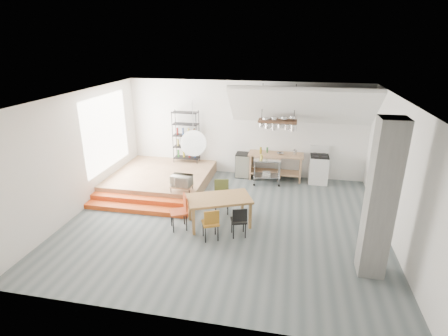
% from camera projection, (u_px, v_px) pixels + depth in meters
% --- Properties ---
extents(floor, '(8.00, 8.00, 0.00)m').
position_uv_depth(floor, '(225.00, 221.00, 9.15)').
color(floor, '#4F5A5B').
rests_on(floor, ground).
extents(wall_back, '(8.00, 0.04, 3.20)m').
position_uv_depth(wall_back, '(245.00, 129.00, 11.81)').
color(wall_back, silver).
rests_on(wall_back, ground).
extents(wall_left, '(0.04, 7.00, 3.20)m').
position_uv_depth(wall_left, '(78.00, 153.00, 9.32)').
color(wall_left, silver).
rests_on(wall_left, ground).
extents(wall_right, '(0.04, 7.00, 3.20)m').
position_uv_depth(wall_right, '(399.00, 175.00, 7.85)').
color(wall_right, silver).
rests_on(wall_right, ground).
extents(ceiling, '(8.00, 7.00, 0.02)m').
position_uv_depth(ceiling, '(225.00, 98.00, 8.03)').
color(ceiling, white).
rests_on(ceiling, wall_back).
extents(slope_ceiling, '(4.40, 1.44, 1.32)m').
position_uv_depth(slope_ceiling, '(302.00, 106.00, 10.59)').
color(slope_ceiling, white).
rests_on(slope_ceiling, wall_back).
extents(window_pane, '(0.02, 2.50, 2.20)m').
position_uv_depth(window_pane, '(107.00, 132.00, 10.63)').
color(window_pane, white).
rests_on(window_pane, wall_left).
extents(platform, '(3.00, 3.00, 0.40)m').
position_uv_depth(platform, '(162.00, 178.00, 11.38)').
color(platform, '#956C4A').
rests_on(platform, ground).
extents(step_lower, '(3.00, 0.35, 0.13)m').
position_uv_depth(step_lower, '(137.00, 209.00, 9.63)').
color(step_lower, '#D04B18').
rests_on(step_lower, ground).
extents(step_upper, '(3.00, 0.35, 0.27)m').
position_uv_depth(step_upper, '(142.00, 201.00, 9.93)').
color(step_upper, '#D04B18').
rests_on(step_upper, ground).
extents(concrete_column, '(0.50, 0.50, 3.20)m').
position_uv_depth(concrete_column, '(381.00, 201.00, 6.61)').
color(concrete_column, slate).
rests_on(concrete_column, ground).
extents(kitchen_counter, '(1.80, 0.60, 0.91)m').
position_uv_depth(kitchen_counter, '(276.00, 162.00, 11.62)').
color(kitchen_counter, '#956C4A').
rests_on(kitchen_counter, ground).
extents(stove, '(0.60, 0.60, 1.18)m').
position_uv_depth(stove, '(318.00, 169.00, 11.42)').
color(stove, white).
rests_on(stove, ground).
extents(pot_rack, '(1.20, 0.50, 1.43)m').
position_uv_depth(pot_rack, '(278.00, 124.00, 10.94)').
color(pot_rack, '#402719').
rests_on(pot_rack, ceiling).
extents(wire_shelving, '(0.88, 0.38, 1.80)m').
position_uv_depth(wire_shelving, '(186.00, 136.00, 11.99)').
color(wire_shelving, black).
rests_on(wire_shelving, platform).
extents(microwave_shelf, '(0.60, 0.40, 0.16)m').
position_uv_depth(microwave_shelf, '(182.00, 186.00, 9.90)').
color(microwave_shelf, '#956C4A').
rests_on(microwave_shelf, platform).
extents(paper_lantern, '(0.60, 0.60, 0.60)m').
position_uv_depth(paper_lantern, '(194.00, 143.00, 8.10)').
color(paper_lantern, white).
rests_on(paper_lantern, ceiling).
extents(dining_table, '(1.79, 1.44, 0.75)m').
position_uv_depth(dining_table, '(219.00, 201.00, 8.75)').
color(dining_table, olive).
rests_on(dining_table, ground).
extents(chair_mustard, '(0.49, 0.49, 0.81)m').
position_uv_depth(chair_mustard, '(211.00, 222.00, 8.10)').
color(chair_mustard, '#A46A1C').
rests_on(chair_mustard, ground).
extents(chair_black, '(0.45, 0.45, 0.79)m').
position_uv_depth(chair_black, '(239.00, 219.00, 8.24)').
color(chair_black, black).
rests_on(chair_black, ground).
extents(chair_olive, '(0.49, 0.49, 0.90)m').
position_uv_depth(chair_olive, '(222.00, 193.00, 9.49)').
color(chair_olive, '#555F2D').
rests_on(chair_olive, ground).
extents(chair_red, '(0.55, 0.55, 0.89)m').
position_uv_depth(chair_red, '(181.00, 209.00, 8.61)').
color(chair_red, '#B13F19').
rests_on(chair_red, ground).
extents(rolling_cart, '(0.91, 0.58, 0.85)m').
position_uv_depth(rolling_cart, '(267.00, 168.00, 11.28)').
color(rolling_cart, silver).
rests_on(rolling_cart, ground).
extents(mini_fridge, '(0.49, 0.49, 0.83)m').
position_uv_depth(mini_fridge, '(243.00, 165.00, 11.94)').
color(mini_fridge, black).
rests_on(mini_fridge, ground).
extents(microwave, '(0.60, 0.43, 0.31)m').
position_uv_depth(microwave, '(182.00, 180.00, 9.84)').
color(microwave, beige).
rests_on(microwave, microwave_shelf).
extents(bowl, '(0.28, 0.28, 0.05)m').
position_uv_depth(bowl, '(280.00, 154.00, 11.44)').
color(bowl, silver).
rests_on(bowl, kitchen_counter).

